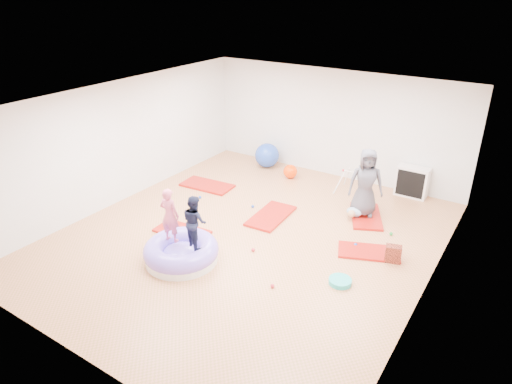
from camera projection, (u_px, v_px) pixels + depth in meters
The scene contains 19 objects.
room at pixel (248, 174), 8.76m from camera, with size 7.01×8.01×2.81m.
gym_mat_front_left at pixel (182, 231), 9.52m from camera, with size 1.15×0.57×0.05m, color #A02814.
gym_mat_mid_left at pixel (207, 185), 11.63m from camera, with size 1.32×0.66×0.05m, color #A02814.
gym_mat_center_back at pixel (271, 216), 10.13m from camera, with size 1.32×0.66×0.05m, color #A02814.
gym_mat_right at pixel (369, 252), 8.79m from camera, with size 1.16×0.58×0.05m, color #A02814.
gym_mat_rear_right at pixel (366, 216), 10.12m from camera, with size 1.25×0.62×0.05m, color #A02814.
inflatable_cushion at pixel (181, 252), 8.51m from camera, with size 1.40×1.40×0.44m.
child_pink at pixel (169, 213), 8.30m from camera, with size 0.39×0.25×1.06m, color #D15674.
child_navy at pixel (195, 219), 8.16m from camera, with size 0.49×0.38×1.00m, color black.
adult_caregiver at pixel (366, 183), 9.84m from camera, with size 0.74×0.48×1.52m, color #43424D.
infant at pixel (354, 212), 10.01m from camera, with size 0.35×0.35×0.20m.
ball_pit_balls at pixel (272, 232), 9.45m from camera, with size 4.50×2.92×0.07m.
exercise_ball_blue at pixel (267, 155), 12.73m from camera, with size 0.68×0.68×0.68m, color #2045B4.
exercise_ball_orange at pixel (290, 171), 12.07m from camera, with size 0.37×0.37×0.37m, color #FF3A00.
infant_play_gym at pixel (353, 179), 11.11m from camera, with size 0.74×0.71×0.57m.
cube_shelf at pixel (412, 182), 10.98m from camera, with size 0.74×0.37×0.74m.
balance_disc at pixel (340, 281), 7.90m from camera, with size 0.40×0.40×0.09m, color #20B1AC.
backpack at pixel (393, 254), 8.47m from camera, with size 0.29×0.18×0.33m, color #BA3C23.
yellow_toy at pixel (151, 248), 8.95m from camera, with size 0.20×0.20×0.03m, color yellow.
Camera 1 is at (4.54, -6.69, 4.79)m, focal length 32.00 mm.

